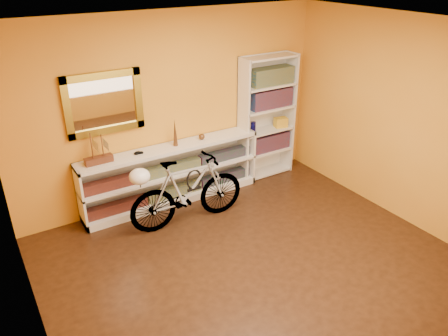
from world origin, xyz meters
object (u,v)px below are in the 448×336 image
console_unit (173,174)px  helmet (140,177)px  bookcase (267,118)px  bicycle (188,191)px

console_unit → helmet: (-0.68, -0.56, 0.40)m
bookcase → helmet: size_ratio=7.43×
bookcase → bicycle: bookcase is taller
bookcase → helmet: bearing=-165.7°
console_unit → bicycle: 0.61m
bookcase → bicycle: bearing=-159.8°
bicycle → helmet: 0.71m
bicycle → helmet: (-0.61, 0.04, 0.36)m
bookcase → helmet: bookcase is taller
bicycle → helmet: bicycle is taller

